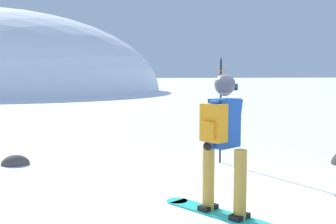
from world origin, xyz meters
TOP-DOWN VIEW (x-y plane):
  - ground_plane at (0.00, 0.00)m, footprint 300.00×300.00m
  - snowboarder_main at (-0.05, -0.35)m, footprint 1.09×1.61m
  - piste_marker_near at (1.01, 2.60)m, footprint 0.20×0.20m
  - rock_dark at (-2.83, 3.32)m, footprint 0.53×0.45m

SIDE VIEW (x-z plane):
  - ground_plane at x=0.00m, z-range 0.00..0.00m
  - rock_dark at x=-2.83m, z-range -0.19..0.19m
  - snowboarder_main at x=-0.05m, z-range 0.06..1.78m
  - piste_marker_near at x=1.01m, z-range 0.14..2.18m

